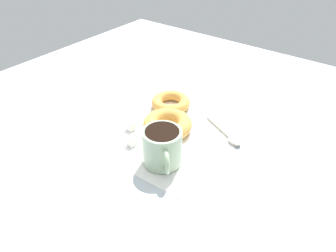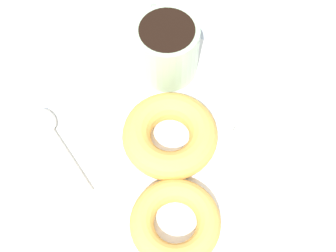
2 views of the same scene
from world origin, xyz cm
name	(u,v)px [view 1 (image 1 of 2)]	position (x,y,z in cm)	size (l,w,h in cm)	color
ground_plane	(165,128)	(0.00, 0.00, -1.00)	(120.00, 120.00, 2.00)	#B2BCC6
napkin	(168,133)	(-2.48, -2.76, 0.15)	(30.56, 30.56, 0.30)	white
coffee_cup	(162,147)	(-11.23, -7.97, 4.34)	(9.19, 9.51, 7.80)	#9EB793
donut_near_cup	(168,124)	(-1.66, -2.02, 2.02)	(11.50, 11.50, 3.45)	gold
donut_far	(171,102)	(7.23, 3.69, 1.65)	(10.12, 10.12, 2.71)	gold
spoon	(230,137)	(4.41, -15.29, 0.70)	(6.98, 12.41, 0.90)	#B7B2A8
sugar_cube	(131,126)	(-6.65, 5.22, 1.18)	(1.75, 1.75, 1.75)	white
sugar_cube_extra	(131,142)	(-11.01, 1.01, 1.14)	(1.69, 1.69, 1.69)	white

